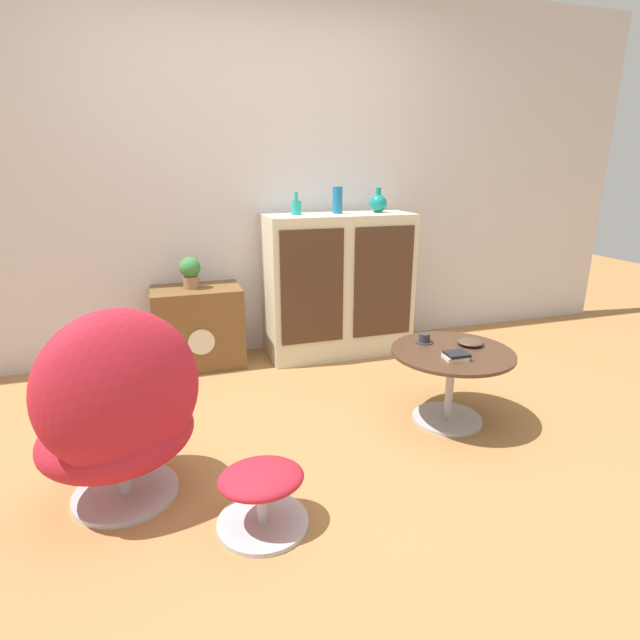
# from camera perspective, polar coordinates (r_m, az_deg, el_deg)

# --- Properties ---
(ground_plane) EXTENTS (12.00, 12.00, 0.00)m
(ground_plane) POSITION_cam_1_polar(r_m,az_deg,el_deg) (2.57, 0.68, -15.35)
(ground_plane) COLOR #A87542
(wall_back) EXTENTS (6.40, 0.06, 2.60)m
(wall_back) POSITION_cam_1_polar(r_m,az_deg,el_deg) (3.76, -7.55, 15.84)
(wall_back) COLOR silver
(wall_back) RESTS_ON ground_plane
(sideboard) EXTENTS (1.07, 0.48, 1.05)m
(sideboard) POSITION_cam_1_polar(r_m,az_deg,el_deg) (3.75, 2.00, 4.04)
(sideboard) COLOR beige
(sideboard) RESTS_ON ground_plane
(tv_console) EXTENTS (0.61, 0.40, 0.57)m
(tv_console) POSITION_cam_1_polar(r_m,az_deg,el_deg) (3.65, -13.71, -0.78)
(tv_console) COLOR brown
(tv_console) RESTS_ON ground_plane
(egg_chair) EXTENTS (0.81, 0.78, 0.89)m
(egg_chair) POSITION_cam_1_polar(r_m,az_deg,el_deg) (2.22, -21.92, -9.97)
(egg_chair) COLOR #B7B7BC
(egg_chair) RESTS_ON ground_plane
(ottoman) EXTENTS (0.37, 0.37, 0.26)m
(ottoman) POSITION_cam_1_polar(r_m,az_deg,el_deg) (2.08, -6.69, -18.67)
(ottoman) COLOR #B7B7BC
(ottoman) RESTS_ON ground_plane
(coffee_table) EXTENTS (0.66, 0.66, 0.42)m
(coffee_table) POSITION_cam_1_polar(r_m,az_deg,el_deg) (2.85, 14.72, -5.75)
(coffee_table) COLOR #B7B7BC
(coffee_table) RESTS_ON ground_plane
(vase_leftmost) EXTENTS (0.07, 0.07, 0.16)m
(vase_leftmost) POSITION_cam_1_polar(r_m,az_deg,el_deg) (3.57, -2.75, 12.78)
(vase_leftmost) COLOR teal
(vase_leftmost) RESTS_ON sideboard
(vase_inner_left) EXTENTS (0.07, 0.07, 0.19)m
(vase_inner_left) POSITION_cam_1_polar(r_m,az_deg,el_deg) (3.66, 2.01, 13.53)
(vase_inner_left) COLOR #196699
(vase_inner_left) RESTS_ON sideboard
(vase_inner_right) EXTENTS (0.13, 0.13, 0.18)m
(vase_inner_right) POSITION_cam_1_polar(r_m,az_deg,el_deg) (3.78, 6.65, 13.15)
(vase_inner_right) COLOR #147A75
(vase_inner_right) RESTS_ON sideboard
(potted_plant) EXTENTS (0.14, 0.14, 0.22)m
(potted_plant) POSITION_cam_1_polar(r_m,az_deg,el_deg) (3.55, -14.61, 5.43)
(potted_plant) COLOR #996B4C
(potted_plant) RESTS_ON tv_console
(teacup) EXTENTS (0.10, 0.10, 0.05)m
(teacup) POSITION_cam_1_polar(r_m,az_deg,el_deg) (2.89, 11.84, -2.14)
(teacup) COLOR #2D2D33
(teacup) RESTS_ON coffee_table
(book_stack) EXTENTS (0.13, 0.11, 0.04)m
(book_stack) POSITION_cam_1_polar(r_m,az_deg,el_deg) (2.68, 15.27, -3.99)
(book_stack) COLOR beige
(book_stack) RESTS_ON coffee_table
(bowl) EXTENTS (0.14, 0.14, 0.04)m
(bowl) POSITION_cam_1_polar(r_m,az_deg,el_deg) (2.92, 16.81, -2.43)
(bowl) COLOR #4C3828
(bowl) RESTS_ON coffee_table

